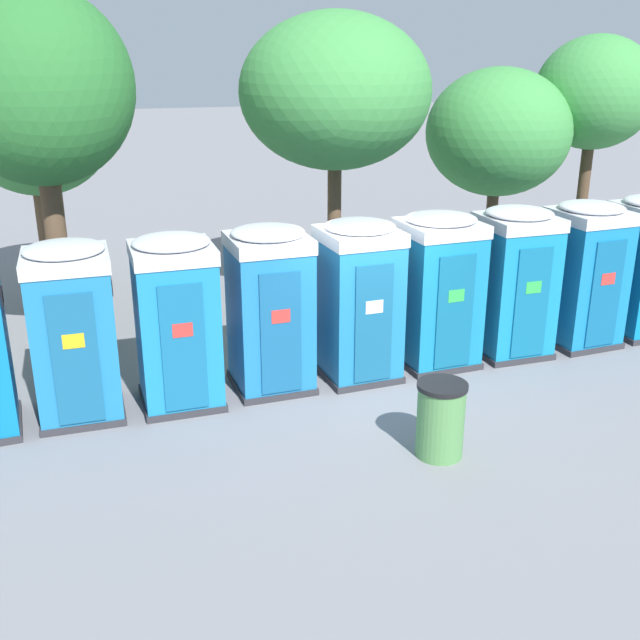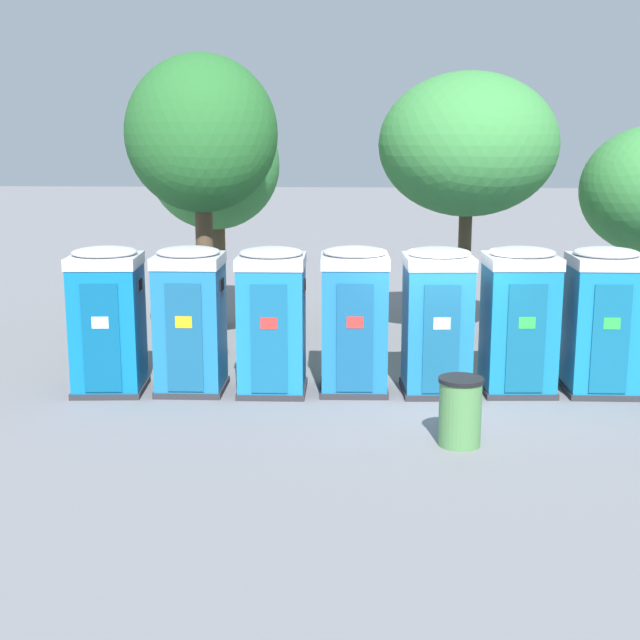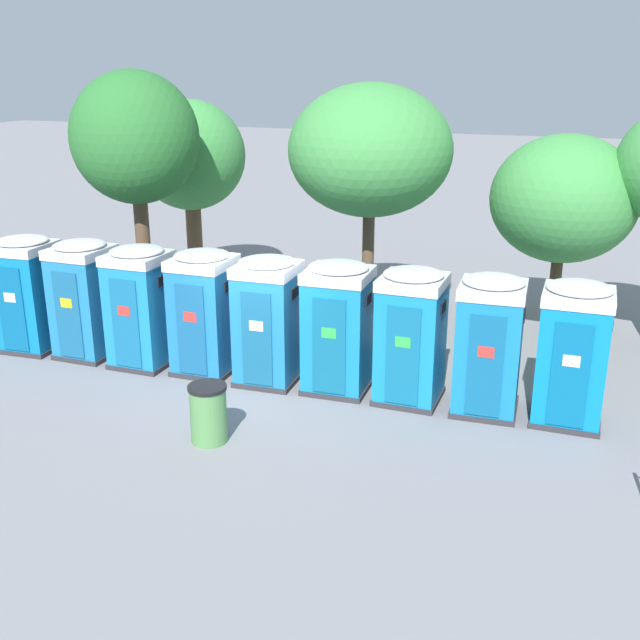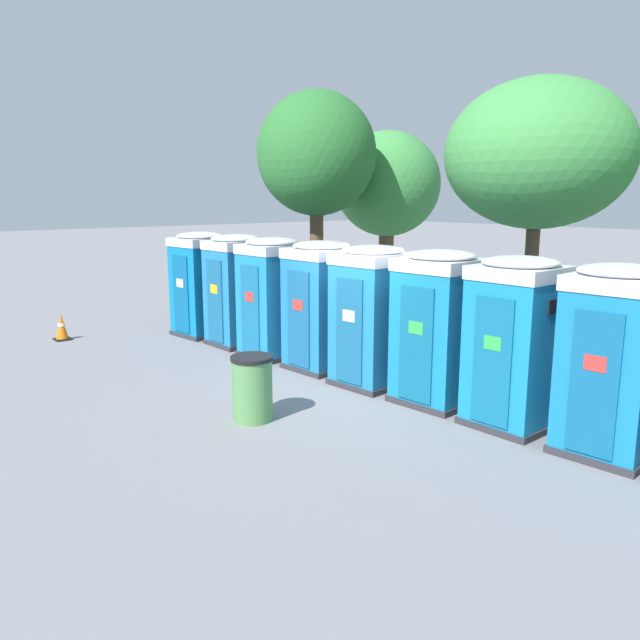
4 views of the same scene
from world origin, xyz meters
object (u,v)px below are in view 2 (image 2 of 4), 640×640
Objects in this scene: portapotty_0 at (108,319)px; portapotty_3 at (354,319)px; portapotty_1 at (190,319)px; street_tree_4 at (214,167)px; trash_can at (460,411)px; street_tree_3 at (202,136)px; portapotty_4 at (437,320)px; portapotty_2 at (272,320)px; portapotty_6 at (602,320)px; street_tree_1 at (468,145)px; portapotty_5 at (519,320)px.

portapotty_3 is (4.25, 0.26, 0.00)m from portapotty_0.
portapotty_0 is at bearing -175.29° from portapotty_1.
street_tree_4 is (-0.46, 5.39, 2.40)m from portapotty_1.
trash_can is (4.88, -7.95, -3.17)m from street_tree_4.
portapotty_0 is at bearing -114.50° from street_tree_3.
street_tree_4 reaches higher than portapotty_4.
portapotty_2 is (1.42, -0.01, -0.00)m from portapotty_1.
portapotty_4 is at bearing -0.37° from portapotty_3.
portapotty_3 is 1.00× the size of portapotty_6.
street_tree_3 reaches higher than portapotty_2.
street_tree_1 reaches higher than portapotty_1.
portapotty_2 is at bearing 139.53° from trash_can.
portapotty_6 is 9.42m from street_tree_4.
street_tree_4 is (-4.72, 5.25, 2.40)m from portapotty_4.
portapotty_2 is at bearing -173.88° from portapotty_3.
portapotty_4 is at bearing 1.77° from portapotty_1.
portapotty_2 is 4.34m from street_tree_3.
portapotty_0 is at bearing -99.88° from street_tree_4.
portapotty_4 is 7.46m from street_tree_4.
portapotty_0 is at bearing 157.23° from trash_can.
street_tree_4 is at bearing 95.30° from street_tree_3.
portapotty_1 is at bearing -85.14° from street_tree_4.
portapotty_3 is at bearing 6.12° from portapotty_2.
portapotty_2 is at bearing -70.79° from street_tree_4.
street_tree_4 is (-6.14, 5.13, 2.40)m from portapotty_5.
portapotty_4 is 2.52× the size of trash_can.
portapotty_5 is at bearing 3.63° from portapotty_2.
portapotty_0 is 0.45× the size of street_tree_1.
portapotty_5 is at bearing -80.83° from street_tree_1.
portapotty_3 is 0.49× the size of street_tree_4.
portapotty_4 is 2.84m from portapotty_6.
street_tree_1 is at bearing 59.05° from portapotty_3.
trash_can is at bearing -95.95° from street_tree_1.
street_tree_3 is at bearing 151.40° from portapotty_4.
portapotty_5 is (7.09, 0.38, -0.00)m from portapotty_0.
street_tree_3 is (-1.62, 2.57, 3.10)m from portapotty_2.
portapotty_5 is (4.25, 0.27, -0.00)m from portapotty_2.
portapotty_4 is (5.68, 0.25, 0.00)m from portapotty_0.
portapotty_4 is at bearing -176.83° from portapotty_6.
street_tree_4 is (-0.26, 2.82, -0.70)m from street_tree_3.
portapotty_4 is 0.43× the size of street_tree_3.
street_tree_1 is (5.09, 3.90, 2.90)m from portapotty_1.
trash_can is (4.42, -2.57, -0.77)m from portapotty_1.
trash_can is at bearing -133.21° from portapotty_6.
street_tree_3 is at bearing 131.98° from trash_can.
portapotty_3 is 2.52× the size of trash_can.
portapotty_3 is 1.42m from portapotty_4.
portapotty_3 is 1.00× the size of portapotty_5.
street_tree_3 reaches higher than portapotty_5.
portapotty_0 is 5.68m from portapotty_4.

